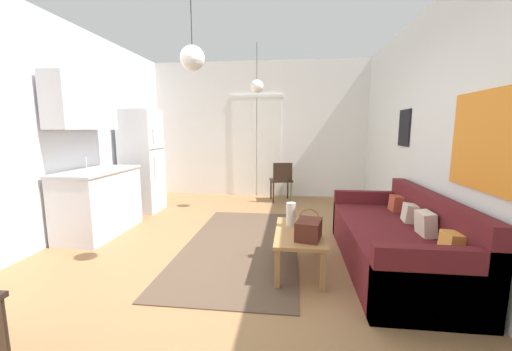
{
  "coord_description": "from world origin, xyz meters",
  "views": [
    {
      "loc": [
        0.72,
        -3.23,
        1.45
      ],
      "look_at": [
        0.2,
        1.25,
        0.77
      ],
      "focal_mm": 21.38,
      "sensor_mm": 36.0,
      "label": 1
    }
  ],
  "objects": [
    {
      "name": "handbag",
      "position": [
        0.9,
        -0.37,
        0.5
      ],
      "size": [
        0.28,
        0.34,
        0.3
      ],
      "color": "#512319",
      "rests_on": "coffee_table"
    },
    {
      "name": "accent_chair",
      "position": [
        0.53,
        2.85,
        0.46
      ],
      "size": [
        0.5,
        0.48,
        0.8
      ],
      "rotation": [
        0.0,
        0.0,
        3.36
      ],
      "color": "black",
      "rests_on": "ground_plane"
    },
    {
      "name": "wall_right",
      "position": [
        2.33,
        -0.0,
        1.44
      ],
      "size": [
        0.12,
        6.97,
        2.88
      ],
      "color": "silver",
      "rests_on": "ground_plane"
    },
    {
      "name": "wall_left",
      "position": [
        -2.33,
        0.0,
        1.44
      ],
      "size": [
        0.12,
        6.97,
        2.88
      ],
      "color": "silver",
      "rests_on": "ground_plane"
    },
    {
      "name": "area_rug",
      "position": [
        0.11,
        0.43,
        0.01
      ],
      "size": [
        1.39,
        2.88,
        0.01
      ],
      "primitive_type": "cube",
      "color": "brown",
      "rests_on": "ground_plane"
    },
    {
      "name": "pendant_lamp_far",
      "position": [
        0.12,
        2.06,
        2.18
      ],
      "size": [
        0.22,
        0.22,
        0.82
      ],
      "color": "black"
    },
    {
      "name": "pendant_lamp_near",
      "position": [
        -0.21,
        -0.36,
        2.11
      ],
      "size": [
        0.23,
        0.23,
        0.89
      ],
      "color": "black"
    },
    {
      "name": "ground_plane",
      "position": [
        0.0,
        0.0,
        -0.05
      ],
      "size": [
        5.16,
        7.37,
        0.1
      ],
      "primitive_type": "cube",
      "color": "#996D44"
    },
    {
      "name": "wall_back",
      "position": [
        -0.0,
        3.43,
        1.43
      ],
      "size": [
        4.76,
        0.13,
        2.88
      ],
      "color": "white",
      "rests_on": "ground_plane"
    },
    {
      "name": "refrigerator",
      "position": [
        -1.91,
        1.86,
        0.9
      ],
      "size": [
        0.61,
        0.61,
        1.79
      ],
      "color": "white",
      "rests_on": "ground_plane"
    },
    {
      "name": "couch",
      "position": [
        1.86,
        -0.02,
        0.27
      ],
      "size": [
        0.92,
        2.12,
        0.8
      ],
      "color": "#5B191E",
      "rests_on": "ground_plane"
    },
    {
      "name": "coffee_table",
      "position": [
        0.82,
        -0.16,
        0.35
      ],
      "size": [
        0.49,
        0.95,
        0.41
      ],
      "color": "#A87542",
      "rests_on": "ground_plane"
    },
    {
      "name": "bamboo_vase",
      "position": [
        0.73,
        -0.0,
        0.54
      ],
      "size": [
        0.1,
        0.1,
        0.48
      ],
      "color": "beige",
      "rests_on": "coffee_table"
    },
    {
      "name": "kitchen_counter",
      "position": [
        -1.97,
        0.63,
        0.82
      ],
      "size": [
        0.63,
        1.25,
        2.15
      ],
      "color": "silver",
      "rests_on": "ground_plane"
    }
  ]
}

